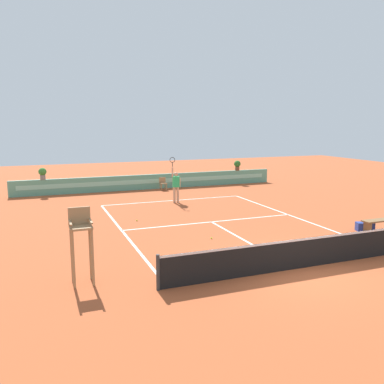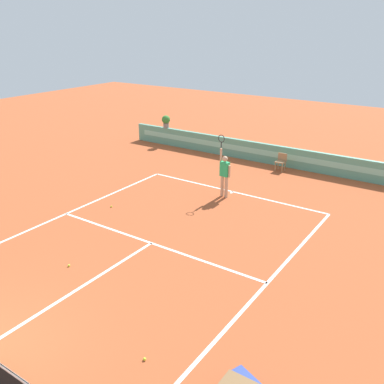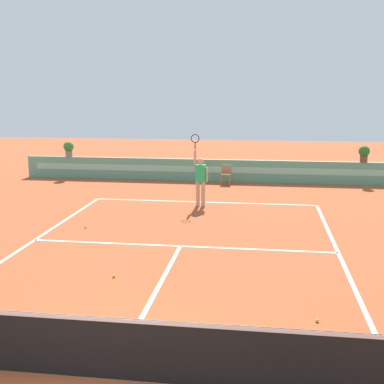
{
  "view_description": "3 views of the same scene",
  "coord_description": "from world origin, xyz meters",
  "views": [
    {
      "loc": [
        -7.25,
        -9.84,
        4.44
      ],
      "look_at": [
        -0.02,
        8.81,
        1.0
      ],
      "focal_mm": 37.55,
      "sensor_mm": 36.0,
      "label": 1
    },
    {
      "loc": [
        7.97,
        -3.02,
        6.66
      ],
      "look_at": [
        -0.02,
        8.81,
        1.0
      ],
      "focal_mm": 39.8,
      "sensor_mm": 36.0,
      "label": 2
    },
    {
      "loc": [
        2.11,
        -6.42,
        4.1
      ],
      "look_at": [
        -0.02,
        8.81,
        1.0
      ],
      "focal_mm": 47.42,
      "sensor_mm": 36.0,
      "label": 3
    }
  ],
  "objects": [
    {
      "name": "tennis_player",
      "position": [
        -0.06,
        11.21,
        1.05
      ],
      "size": [
        0.62,
        0.24,
        2.58
      ],
      "color": "tan",
      "rests_on": "ground"
    },
    {
      "name": "court_lines",
      "position": [
        0.0,
        6.72,
        0.0
      ],
      "size": [
        8.32,
        11.94,
        0.01
      ],
      "color": "white",
      "rests_on": "ground"
    },
    {
      "name": "back_wall_barrier",
      "position": [
        0.0,
        16.39,
        0.5
      ],
      "size": [
        18.0,
        0.21,
        1.0
      ],
      "color": "#599E84",
      "rests_on": "ground"
    },
    {
      "name": "tennis_ball_near_baseline",
      "position": [
        3.17,
        2.28,
        0.03
      ],
      "size": [
        0.07,
        0.07,
        0.07
      ],
      "primitive_type": "sphere",
      "color": "#CCE033",
      "rests_on": "ground"
    },
    {
      "name": "ball_kid_chair",
      "position": [
        0.55,
        15.66,
        0.48
      ],
      "size": [
        0.44,
        0.44,
        0.85
      ],
      "color": "#99754C",
      "rests_on": "ground"
    },
    {
      "name": "tennis_ball_by_sideline",
      "position": [
        -3.13,
        7.8,
        0.03
      ],
      "size": [
        0.07,
        0.07,
        0.07
      ],
      "primitive_type": "sphere",
      "color": "#CCE033",
      "rests_on": "ground"
    },
    {
      "name": "tennis_ball_mid_court",
      "position": [
        -1.1,
        3.93,
        0.03
      ],
      "size": [
        0.07,
        0.07,
        0.07
      ],
      "primitive_type": "sphere",
      "color": "#CCE033",
      "rests_on": "ground"
    },
    {
      "name": "potted_plant_far_right",
      "position": [
        6.5,
        16.39,
        1.41
      ],
      "size": [
        0.48,
        0.48,
        0.72
      ],
      "color": "brown",
      "rests_on": "back_wall_barrier"
    },
    {
      "name": "potted_plant_far_left",
      "position": [
        -6.97,
        16.39,
        1.41
      ],
      "size": [
        0.48,
        0.48,
        0.72
      ],
      "color": "gray",
      "rests_on": "back_wall_barrier"
    },
    {
      "name": "net",
      "position": [
        0.0,
        0.0,
        0.51
      ],
      "size": [
        8.92,
        0.1,
        1.0
      ],
      "color": "#333333",
      "rests_on": "ground"
    },
    {
      "name": "ground_plane",
      "position": [
        0.0,
        6.0,
        0.0
      ],
      "size": [
        60.0,
        60.0,
        0.0
      ],
      "primitive_type": "plane",
      "color": "#A84C28"
    }
  ]
}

